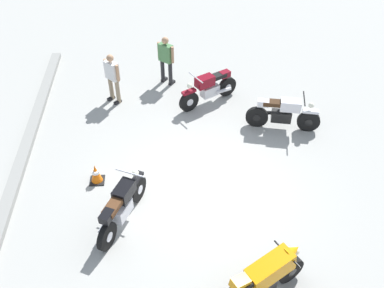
{
  "coord_description": "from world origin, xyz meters",
  "views": [
    {
      "loc": [
        -7.05,
        0.83,
        7.5
      ],
      "look_at": [
        0.8,
        0.17,
        0.75
      ],
      "focal_mm": 39.08,
      "sensor_mm": 36.0,
      "label": 1
    }
  ],
  "objects": [
    {
      "name": "motorcycle_silver_cruiser",
      "position": [
        2.18,
        -2.52,
        0.52
      ],
      "size": [
        0.84,
        2.06,
        1.09
      ],
      "rotation": [
        0.0,
        0.0,
        4.48
      ],
      "color": "black",
      "rests_on": "ground"
    },
    {
      "name": "curb_edge",
      "position": [
        0.0,
        4.6,
        0.07
      ],
      "size": [
        14.0,
        0.3,
        0.15
      ],
      "primitive_type": "cube",
      "color": "gray",
      "rests_on": "ground"
    },
    {
      "name": "traffic_cone",
      "position": [
        0.46,
        2.57,
        0.26
      ],
      "size": [
        0.36,
        0.36,
        0.53
      ],
      "color": "black",
      "rests_on": "ground"
    },
    {
      "name": "motorcycle_orange_sportbike",
      "position": [
        -2.92,
        -0.88,
        0.59
      ],
      "size": [
        1.09,
        1.82,
        1.14
      ],
      "rotation": [
        0.0,
        0.0,
        5.19
      ],
      "color": "black",
      "rests_on": "ground"
    },
    {
      "name": "ground_plane",
      "position": [
        0.0,
        0.0,
        0.0
      ],
      "size": [
        40.0,
        40.0,
        0.0
      ],
      "primitive_type": "plane",
      "color": "#9E9E99"
    },
    {
      "name": "person_in_green_shirt",
      "position": [
        4.88,
        0.66,
        0.93
      ],
      "size": [
        0.52,
        0.56,
        1.65
      ],
      "rotation": [
        0.0,
        0.0,
        5.58
      ],
      "color": "#262628",
      "rests_on": "ground"
    },
    {
      "name": "motorcycle_black_cruiser",
      "position": [
        -0.87,
        1.85,
        0.52
      ],
      "size": [
        1.93,
        1.05,
        1.09
      ],
      "rotation": [
        0.0,
        0.0,
        5.83
      ],
      "color": "black",
      "rests_on": "ground"
    },
    {
      "name": "person_in_white_shirt",
      "position": [
        3.99,
        2.3,
        0.9
      ],
      "size": [
        0.54,
        0.53,
        1.6
      ],
      "rotation": [
        0.0,
        0.0,
        2.34
      ],
      "color": "gray",
      "rests_on": "ground"
    },
    {
      "name": "motorcycle_maroon_cruiser",
      "position": [
        3.63,
        -0.59,
        0.52
      ],
      "size": [
        1.14,
        1.88,
        1.09
      ],
      "rotation": [
        0.0,
        0.0,
        2.09
      ],
      "color": "black",
      "rests_on": "ground"
    }
  ]
}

